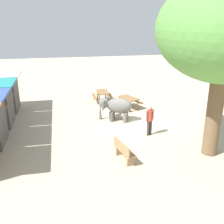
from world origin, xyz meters
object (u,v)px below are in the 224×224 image
(picnic_table_near, at_px, (128,100))
(picnic_table_far, at_px, (102,94))
(person_handler, at_px, (150,118))
(market_stall_white, at_px, (3,94))
(wooden_bench, at_px, (124,151))
(elephant, at_px, (115,106))

(picnic_table_near, bearing_deg, picnic_table_far, -165.68)
(person_handler, relative_size, picnic_table_near, 0.83)
(picnic_table_near, height_order, market_stall_white, market_stall_white)
(picnic_table_far, xyz_separation_m, market_stall_white, (-0.71, 6.81, 0.55))
(wooden_bench, relative_size, picnic_table_near, 0.74)
(person_handler, bearing_deg, picnic_table_near, -26.03)
(person_handler, distance_m, wooden_bench, 3.09)
(picnic_table_near, distance_m, market_stall_white, 8.39)
(person_handler, height_order, wooden_bench, person_handler)
(person_handler, bearing_deg, market_stall_white, 29.90)
(person_handler, xyz_separation_m, picnic_table_near, (4.51, -0.06, -0.36))
(picnic_table_far, bearing_deg, person_handler, 14.79)
(elephant, xyz_separation_m, picnic_table_near, (2.07, -1.36, -0.32))
(elephant, xyz_separation_m, wooden_bench, (-4.77, 0.67, -0.43))
(picnic_table_near, bearing_deg, elephant, -56.50)
(market_stall_white, bearing_deg, elephant, -115.33)
(elephant, relative_size, picnic_table_far, 1.28)
(elephant, xyz_separation_m, picnic_table_far, (3.99, 0.12, -0.32))
(wooden_bench, xyz_separation_m, market_stall_white, (8.05, 6.26, 0.67))
(wooden_bench, relative_size, market_stall_white, 0.58)
(wooden_bench, height_order, picnic_table_far, wooden_bench)
(elephant, bearing_deg, person_handler, 143.00)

